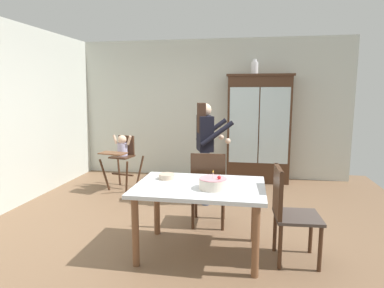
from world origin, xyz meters
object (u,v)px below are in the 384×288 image
at_px(dining_table, 200,194).
at_px(dining_chair_right_end, 287,207).
at_px(adult_person, 205,141).
at_px(serving_bowl, 167,176).
at_px(birthday_cake, 213,183).
at_px(dining_chair_far_side, 208,184).
at_px(china_cabinet, 258,128).
at_px(ceramic_vase, 255,68).
at_px(high_chair_with_toddler, 122,152).

bearing_deg(dining_table, dining_chair_right_end, -0.40).
bearing_deg(dining_table, adult_person, 95.60).
bearing_deg(serving_bowl, dining_table, -24.53).
xyz_separation_m(birthday_cake, dining_chair_right_end, (0.73, 0.09, -0.24)).
height_order(dining_table, dining_chair_far_side, dining_chair_far_side).
bearing_deg(china_cabinet, dining_table, -102.34).
bearing_deg(ceramic_vase, high_chair_with_toddler, -157.59).
bearing_deg(high_chair_with_toddler, serving_bowl, -45.34).
bearing_deg(dining_table, dining_chair_far_side, 89.51).
bearing_deg(adult_person, ceramic_vase, -44.73).
bearing_deg(birthday_cake, dining_chair_far_side, 100.29).
height_order(adult_person, dining_table, adult_person).
bearing_deg(adult_person, high_chair_with_toddler, 52.88).
xyz_separation_m(china_cabinet, adult_person, (-0.81, -1.44, -0.04)).
bearing_deg(dining_chair_right_end, high_chair_with_toddler, 47.50).
bearing_deg(serving_bowl, high_chair_with_toddler, 124.08).
xyz_separation_m(dining_chair_far_side, dining_chair_right_end, (0.88, -0.69, 0.00)).
relative_size(ceramic_vase, high_chair_with_toddler, 0.28).
bearing_deg(serving_bowl, dining_chair_right_end, -8.35).
bearing_deg(dining_table, birthday_cake, -34.02).
bearing_deg(china_cabinet, birthday_cake, -99.32).
relative_size(high_chair_with_toddler, birthday_cake, 3.39).
xyz_separation_m(china_cabinet, dining_table, (-0.66, -3.01, -0.37)).
relative_size(adult_person, dining_table, 1.15).
distance_m(adult_person, dining_chair_far_side, 0.99).
distance_m(adult_person, serving_bowl, 1.43).
bearing_deg(ceramic_vase, dining_table, -100.42).
height_order(china_cabinet, birthday_cake, china_cabinet).
height_order(ceramic_vase, adult_person, ceramic_vase).
distance_m(ceramic_vase, adult_person, 1.98).
xyz_separation_m(adult_person, dining_chair_far_side, (0.16, -0.89, -0.41)).
distance_m(serving_bowl, dining_chair_right_end, 1.31).
bearing_deg(dining_chair_far_side, dining_chair_right_end, 138.60).
xyz_separation_m(serving_bowl, dining_chair_far_side, (0.40, 0.50, -0.21)).
bearing_deg(dining_table, china_cabinet, 77.66).
bearing_deg(dining_chair_right_end, ceramic_vase, 2.88).
height_order(dining_table, birthday_cake, birthday_cake).
height_order(dining_chair_far_side, dining_chair_right_end, same).
height_order(china_cabinet, dining_table, china_cabinet).
bearing_deg(china_cabinet, adult_person, -119.50).
xyz_separation_m(high_chair_with_toddler, serving_bowl, (1.29, -1.91, 0.11)).
xyz_separation_m(ceramic_vase, dining_chair_far_side, (-0.55, -2.33, -1.57)).
bearing_deg(birthday_cake, dining_table, 145.98).
bearing_deg(dining_chair_far_side, high_chair_with_toddler, -42.85).
bearing_deg(dining_chair_far_side, dining_table, 86.32).
bearing_deg(high_chair_with_toddler, ceramic_vase, 32.99).
distance_m(ceramic_vase, serving_bowl, 3.28).
bearing_deg(dining_chair_right_end, dining_chair_far_side, 48.47).
bearing_deg(dining_table, high_chair_with_toddler, 128.95).
bearing_deg(serving_bowl, adult_person, 80.06).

